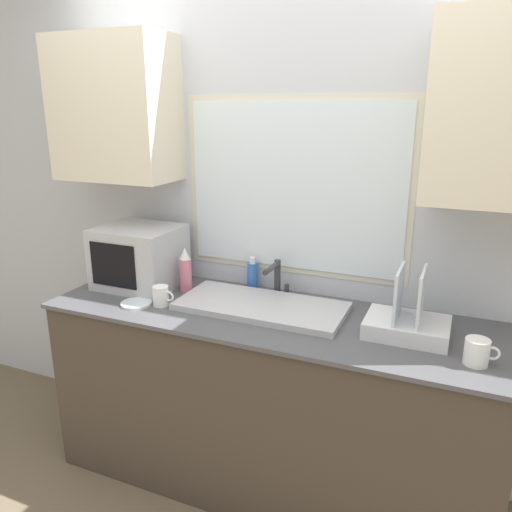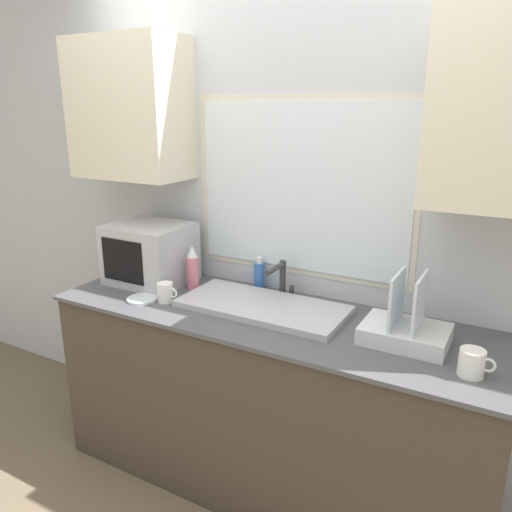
{
  "view_description": "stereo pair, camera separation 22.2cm",
  "coord_description": "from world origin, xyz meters",
  "views": [
    {
      "loc": [
        0.79,
        -1.67,
        1.85
      ],
      "look_at": [
        -0.05,
        0.29,
        1.2
      ],
      "focal_mm": 35.0,
      "sensor_mm": 36.0,
      "label": 1
    },
    {
      "loc": [
        0.99,
        -1.57,
        1.85
      ],
      "look_at": [
        -0.05,
        0.29,
        1.2
      ],
      "focal_mm": 35.0,
      "sensor_mm": 36.0,
      "label": 2
    }
  ],
  "objects": [
    {
      "name": "countertop",
      "position": [
        0.0,
        0.32,
        0.46
      ],
      "size": [
        2.12,
        0.67,
        0.92
      ],
      "color": "#42382D",
      "rests_on": "ground_plane"
    },
    {
      "name": "faucet",
      "position": [
        -0.05,
        0.53,
        1.04
      ],
      "size": [
        0.08,
        0.19,
        0.18
      ],
      "color": "#333338",
      "rests_on": "countertop"
    },
    {
      "name": "dish_rack",
      "position": [
        0.62,
        0.33,
        0.98
      ],
      "size": [
        0.34,
        0.25,
        0.29
      ],
      "color": "silver",
      "rests_on": "countertop"
    },
    {
      "name": "sink_basin",
      "position": [
        -0.05,
        0.35,
        0.94
      ],
      "size": [
        0.79,
        0.37,
        0.03
      ],
      "color": "#B2B2B7",
      "rests_on": "countertop"
    },
    {
      "name": "mug_near_sink",
      "position": [
        -0.51,
        0.21,
        0.97
      ],
      "size": [
        0.11,
        0.08,
        0.1
      ],
      "color": "white",
      "rests_on": "countertop"
    },
    {
      "name": "soap_bottle",
      "position": [
        -0.2,
        0.6,
        1.0
      ],
      "size": [
        0.05,
        0.05,
        0.17
      ],
      "color": "blue",
      "rests_on": "countertop"
    },
    {
      "name": "mug_by_rack",
      "position": [
        0.89,
        0.18,
        0.97
      ],
      "size": [
        0.13,
        0.09,
        0.1
      ],
      "color": "white",
      "rests_on": "countertop"
    },
    {
      "name": "wall_back",
      "position": [
        0.0,
        0.63,
        1.42
      ],
      "size": [
        6.0,
        0.38,
        2.6
      ],
      "color": "silver",
      "rests_on": "ground_plane"
    },
    {
      "name": "microwave",
      "position": [
        -0.77,
        0.4,
        1.08
      ],
      "size": [
        0.41,
        0.36,
        0.32
      ],
      "color": "#B2B2B7",
      "rests_on": "countertop"
    },
    {
      "name": "small_plate",
      "position": [
        -0.63,
        0.16,
        0.93
      ],
      "size": [
        0.15,
        0.15,
        0.01
      ],
      "color": "silver",
      "rests_on": "countertop"
    },
    {
      "name": "spray_bottle",
      "position": [
        -0.5,
        0.42,
        1.04
      ],
      "size": [
        0.06,
        0.06,
        0.23
      ],
      "color": "#D8728C",
      "rests_on": "countertop"
    }
  ]
}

